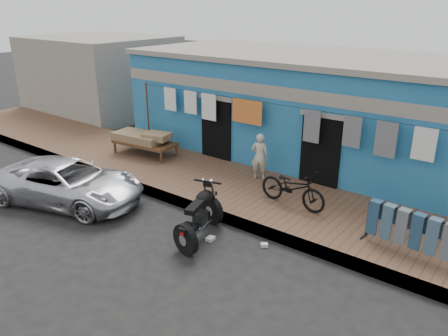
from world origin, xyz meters
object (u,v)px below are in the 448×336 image
(seated_person, at_px, (260,156))
(motorcycle, at_px, (199,214))
(car, at_px, (67,182))
(jeans_rack, at_px, (410,231))
(charpoy, at_px, (145,143))
(bicycle, at_px, (293,184))

(seated_person, xyz_separation_m, motorcycle, (0.53, -3.17, -0.32))
(car, relative_size, jeans_rack, 2.18)
(motorcycle, bearing_deg, seated_person, 82.33)
(car, relative_size, charpoy, 1.79)
(car, height_order, seated_person, seated_person)
(bicycle, xyz_separation_m, jeans_rack, (2.82, -0.42, -0.13))
(seated_person, bearing_deg, motorcycle, 77.46)
(seated_person, bearing_deg, car, 27.05)
(seated_person, xyz_separation_m, charpoy, (-4.03, -0.51, -0.28))
(jeans_rack, bearing_deg, seated_person, 162.50)
(seated_person, relative_size, jeans_rack, 0.70)
(bicycle, bearing_deg, charpoy, 89.41)
(motorcycle, distance_m, charpoy, 5.27)
(seated_person, xyz_separation_m, bicycle, (1.57, -0.96, -0.08))
(charpoy, xyz_separation_m, jeans_rack, (8.42, -0.88, 0.07))
(car, relative_size, bicycle, 2.31)
(charpoy, height_order, jeans_rack, jeans_rack)
(seated_person, distance_m, charpoy, 4.07)
(bicycle, bearing_deg, car, 124.42)
(seated_person, bearing_deg, charpoy, -14.80)
(car, bearing_deg, charpoy, -5.36)
(charpoy, bearing_deg, car, -78.24)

